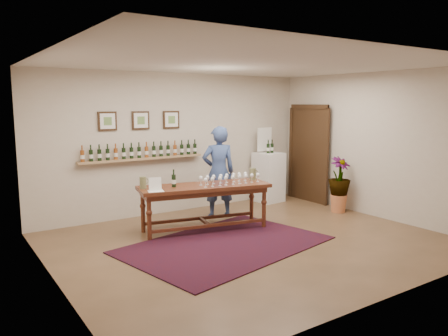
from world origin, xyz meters
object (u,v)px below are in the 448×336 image
potted_plant (339,185)px  person (219,172)px  tasting_table (204,192)px  display_pedestal (268,177)px

potted_plant → person: 2.49m
tasting_table → person: person is taller
tasting_table → person: (0.71, 0.64, 0.20)m
potted_plant → person: (-2.23, 1.07, 0.32)m
display_pedestal → potted_plant: (0.55, -1.58, 0.02)m
person → display_pedestal: bearing=-144.6°
tasting_table → display_pedestal: display_pedestal is taller
tasting_table → potted_plant: size_ratio=2.42×
person → tasting_table: bearing=60.8°
display_pedestal → potted_plant: size_ratio=1.13×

